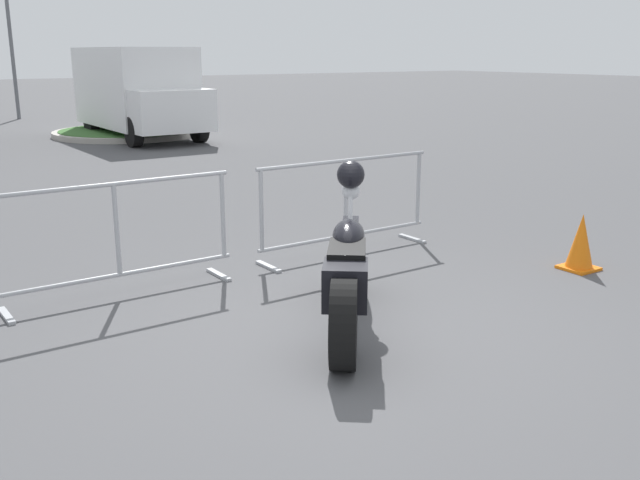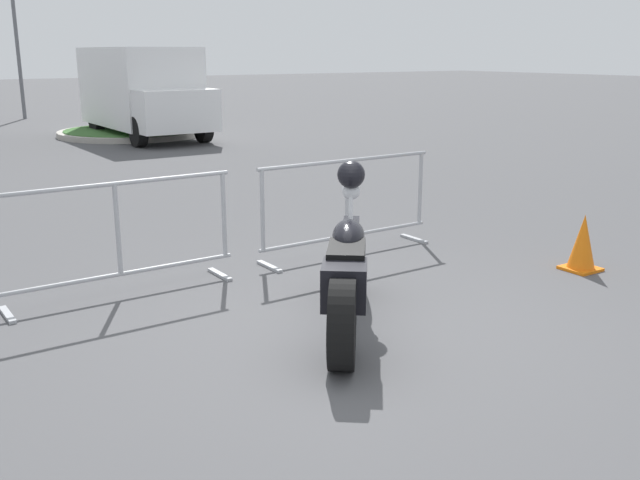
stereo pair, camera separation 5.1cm
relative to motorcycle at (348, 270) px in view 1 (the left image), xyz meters
The scene contains 8 objects.
ground_plane 0.50m from the motorcycle, 136.29° to the right, with size 120.00×120.00×0.00m, color #4C4C4F.
motorcycle is the anchor object (origin of this frame).
crowd_barrier_near 2.22m from the motorcycle, 125.54° to the left, with size 2.26×0.48×1.07m.
crowd_barrier_far 2.22m from the motorcycle, 54.45° to the left, with size 2.26×0.48×1.07m.
delivery_van 14.34m from the motorcycle, 76.42° to the left, with size 2.02×5.01×2.31m.
planter_island 14.77m from the motorcycle, 77.36° to the left, with size 3.97×3.97×1.13m.
traffic_cone 2.96m from the motorcycle, ahead, with size 0.34×0.34×0.59m.
street_lamp 21.74m from the motorcycle, 85.02° to the left, with size 0.36×0.70×5.68m.
Camera 1 is at (-3.18, -4.37, 2.20)m, focal length 40.00 mm.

